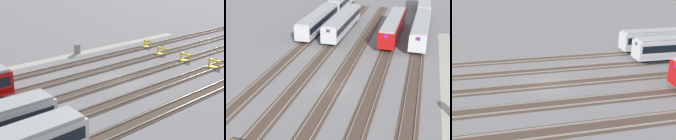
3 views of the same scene
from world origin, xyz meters
TOP-DOWN VIEW (x-y plane):
  - ground_plane at (0.00, 0.00)m, footprint 400.00×400.00m
  - service_walkway at (0.00, -14.22)m, footprint 54.00×2.00m
  - rail_track_nearest at (0.00, -9.81)m, footprint 90.00×2.23m
  - rail_track_near_inner at (0.00, -4.90)m, footprint 90.00×2.23m
  - rail_track_middle at (0.00, 0.00)m, footprint 90.00×2.24m
  - rail_track_far_inner at (0.00, 4.90)m, footprint 90.00×2.23m
  - rail_track_farthest at (0.00, 9.81)m, footprint 90.00×2.23m
  - bumper_stop_nearest_track at (-15.11, -9.82)m, footprint 1.37×2.01m
  - bumper_stop_near_inner_track at (-13.41, -4.91)m, footprint 1.38×2.01m
  - bumper_stop_middle_track at (-13.58, -0.00)m, footprint 1.35×2.00m
  - bumper_stop_far_inner_track at (-14.21, 4.89)m, footprint 1.37×2.01m
  - electrical_cabinet at (-2.71, -14.60)m, footprint 0.90×0.73m

SIDE VIEW (x-z plane):
  - ground_plane at x=0.00m, z-range 0.00..0.00m
  - service_walkway at x=0.00m, z-range 0.00..0.01m
  - rail_track_nearest at x=0.00m, z-range -0.06..0.15m
  - rail_track_near_inner at x=0.00m, z-range -0.06..0.15m
  - rail_track_middle at x=0.00m, z-range -0.06..0.15m
  - rail_track_far_inner at x=0.00m, z-range -0.06..0.15m
  - rail_track_farthest at x=0.00m, z-range -0.06..0.15m
  - bumper_stop_nearest_track at x=-15.11m, z-range -0.10..1.12m
  - bumper_stop_near_inner_track at x=-13.41m, z-range -0.10..1.12m
  - bumper_stop_middle_track at x=-13.58m, z-range -0.10..1.12m
  - bumper_stop_far_inner_track at x=-14.21m, z-range -0.10..1.12m
  - electrical_cabinet at x=-2.71m, z-range 0.00..1.60m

